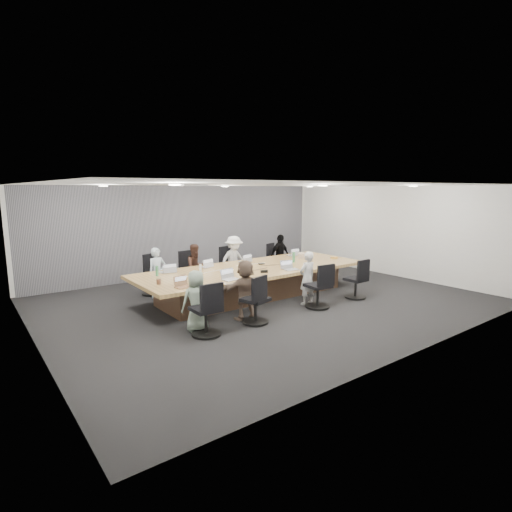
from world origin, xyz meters
TOP-DOWN VIEW (x-y plane):
  - floor at (0.00, 0.00)m, footprint 10.00×8.00m
  - ceiling at (0.00, 0.00)m, footprint 10.00×8.00m
  - wall_back at (0.00, 4.00)m, footprint 10.00×0.00m
  - wall_front at (0.00, -4.00)m, footprint 10.00×0.00m
  - wall_left at (-5.00, 0.00)m, footprint 0.00×8.00m
  - wall_right at (5.00, 0.00)m, footprint 0.00×8.00m
  - curtain at (0.00, 3.92)m, footprint 9.80×0.04m
  - conference_table at (0.00, 0.50)m, footprint 6.00×2.20m
  - chair_0 at (-2.00, 2.20)m, footprint 0.73×0.73m
  - chair_1 at (-0.91, 2.20)m, footprint 0.58×0.58m
  - chair_2 at (0.31, 2.20)m, footprint 0.72×0.72m
  - chair_3 at (2.02, 2.20)m, footprint 0.66×0.66m
  - chair_4 at (-2.37, -1.20)m, footprint 0.59×0.59m
  - chair_5 at (-1.22, -1.20)m, footprint 0.69×0.69m
  - chair_6 at (0.57, -1.20)m, footprint 0.65×0.65m
  - chair_7 at (1.91, -1.20)m, footprint 0.56×0.56m
  - person_0 at (-2.00, 1.85)m, footprint 0.48×0.34m
  - laptop_0 at (-2.00, 1.30)m, footprint 0.35×0.26m
  - person_1 at (-0.91, 1.85)m, footprint 0.64×0.51m
  - laptop_1 at (-0.91, 1.30)m, footprint 0.36×0.28m
  - person_2 at (0.31, 1.85)m, footprint 0.91×0.54m
  - laptop_2 at (0.31, 1.30)m, footprint 0.38×0.31m
  - person_3 at (2.02, 1.85)m, footprint 0.81×0.41m
  - laptop_3 at (2.02, 1.30)m, footprint 0.32×0.22m
  - person_4 at (-2.37, -0.85)m, footprint 0.62×0.44m
  - laptop_4 at (-2.37, -0.30)m, footprint 0.32×0.24m
  - person_5 at (-1.22, -0.85)m, footprint 1.20×0.49m
  - laptop_5 at (-1.22, -0.30)m, footprint 0.38×0.28m
  - person_6 at (0.57, -0.85)m, footprint 0.46×0.31m
  - laptop_6 at (0.57, -0.30)m, footprint 0.38×0.29m
  - bottle_green_left at (-2.35, 1.05)m, footprint 0.07×0.07m
  - bottle_green_right at (1.31, 0.44)m, footprint 0.08×0.08m
  - bottle_clear at (-1.36, 0.81)m, footprint 0.07×0.07m
  - cup_white_far at (-0.02, 0.99)m, footprint 0.11×0.11m
  - cup_white_near at (1.93, 0.73)m, footprint 0.09×0.09m
  - mug_brown at (-2.65, 0.26)m, footprint 0.11×0.11m
  - mic_left at (-0.58, 0.12)m, footprint 0.15×0.13m
  - mic_right at (0.42, 0.72)m, footprint 0.15×0.11m
  - stapler at (-0.18, -0.15)m, footprint 0.18×0.10m
  - canvas_bag at (1.93, 0.79)m, footprint 0.32×0.30m
  - snack_packet at (2.65, 0.20)m, footprint 0.24×0.23m

SIDE VIEW (x-z plane):
  - floor at x=0.00m, z-range 0.00..0.00m
  - chair_3 at x=2.02m, z-range 0.00..0.77m
  - conference_table at x=0.00m, z-range 0.03..0.77m
  - chair_7 at x=1.91m, z-range 0.00..0.80m
  - chair_5 at x=-1.22m, z-range 0.00..0.83m
  - chair_1 at x=-0.91m, z-range 0.00..0.84m
  - chair_4 at x=-2.37m, z-range 0.00..0.86m
  - chair_2 at x=0.31m, z-range 0.00..0.87m
  - chair_0 at x=-2.00m, z-range 0.00..0.87m
  - chair_6 at x=0.57m, z-range 0.00..0.87m
  - person_4 at x=-2.37m, z-range 0.00..1.18m
  - person_1 at x=-0.91m, z-range 0.00..1.26m
  - person_0 at x=-2.00m, z-range 0.00..1.26m
  - person_5 at x=-1.22m, z-range 0.00..1.26m
  - person_6 at x=0.57m, z-range 0.00..1.27m
  - person_3 at x=2.02m, z-range 0.00..1.32m
  - person_2 at x=0.31m, z-range 0.00..1.39m
  - laptop_0 at x=-2.00m, z-range 0.74..0.76m
  - laptop_1 at x=-0.91m, z-range 0.74..0.76m
  - laptop_2 at x=0.31m, z-range 0.74..0.76m
  - laptop_3 at x=2.02m, z-range 0.74..0.76m
  - laptop_4 at x=-2.37m, z-range 0.74..0.76m
  - laptop_5 at x=-1.22m, z-range 0.74..0.76m
  - laptop_6 at x=0.57m, z-range 0.74..0.76m
  - mic_left at x=-0.58m, z-range 0.74..0.77m
  - mic_right at x=0.42m, z-range 0.74..0.77m
  - snack_packet at x=2.65m, z-range 0.74..0.78m
  - stapler at x=-0.18m, z-range 0.74..0.80m
  - cup_white_near at x=1.93m, z-range 0.74..0.83m
  - cup_white_far at x=-0.02m, z-range 0.74..0.84m
  - mug_brown at x=-2.65m, z-range 0.74..0.85m
  - canvas_bag at x=1.93m, z-range 0.74..0.89m
  - bottle_clear at x=-1.36m, z-range 0.74..0.94m
  - bottle_green_left at x=-2.35m, z-range 0.74..0.97m
  - bottle_green_right at x=1.31m, z-range 0.74..1.01m
  - wall_back at x=0.00m, z-range 0.00..2.80m
  - wall_front at x=0.00m, z-range 0.00..2.80m
  - wall_left at x=-5.00m, z-range 0.00..2.80m
  - wall_right at x=5.00m, z-range 0.00..2.80m
  - curtain at x=0.00m, z-range 0.00..2.80m
  - ceiling at x=0.00m, z-range 2.80..2.80m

